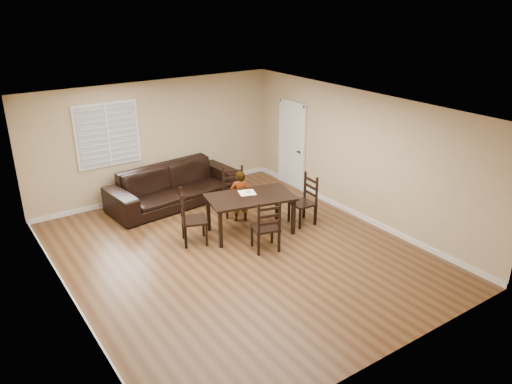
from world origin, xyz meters
The scene contains 11 objects.
ground centered at (0.00, 0.00, 0.00)m, with size 7.00×7.00×0.00m, color brown.
room centered at (0.04, 0.18, 1.81)m, with size 6.04×7.04×2.72m.
dining_table centered at (0.68, 0.59, 0.70)m, with size 1.84×1.28×0.79m.
chair_near centered at (0.93, 1.63, 0.47)m, with size 0.60×0.58×1.04m.
chair_far centered at (0.48, -0.28, 0.47)m, with size 0.56×0.54×1.03m.
chair_left centered at (-0.57, 0.88, 0.49)m, with size 0.60×0.62×1.09m.
chair_right centered at (1.93, 0.33, 0.47)m, with size 0.47×0.50×1.05m.
child centered at (0.81, 1.18, 0.55)m, with size 0.40×0.27×1.11m, color gray.
napkin centered at (0.72, 0.77, 0.79)m, with size 0.31×0.31×0.00m, color white.
donut centered at (0.74, 0.77, 0.81)m, with size 0.10×0.10×0.04m.
sofa centered at (0.06, 2.78, 0.43)m, with size 2.97×1.16×0.87m, color black.
Camera 1 is at (-4.33, -6.93, 4.53)m, focal length 35.00 mm.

